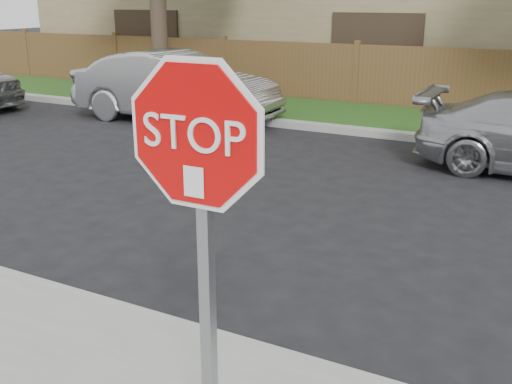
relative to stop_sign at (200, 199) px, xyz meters
The scene contains 5 objects.
ground 2.40m from the stop_sign, 73.29° to the left, with size 90.00×90.00×0.00m, color black.
far_curb 9.80m from the stop_sign, 87.36° to the left, with size 70.00×0.30×0.15m, color gray.
grass_strip 11.43m from the stop_sign, 87.74° to the left, with size 70.00×3.00×0.12m, color #1E4714.
stop_sign is the anchor object (origin of this frame).
sedan_left 11.27m from the stop_sign, 125.98° to the left, with size 1.68×4.83×1.59m, color #A6A7AB.
Camera 1 is at (1.07, -3.76, 2.76)m, focal length 42.00 mm.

